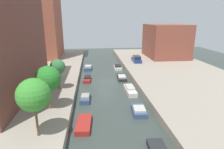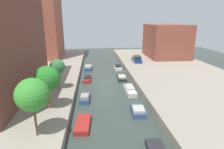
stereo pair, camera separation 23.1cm
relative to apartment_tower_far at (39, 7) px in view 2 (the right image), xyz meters
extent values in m
plane|color=#333D38|center=(16.00, -21.15, -14.20)|extent=(84.00, 84.00, 0.00)
cube|color=gray|center=(1.00, -21.15, -13.70)|extent=(20.00, 64.00, 1.00)
cube|color=gray|center=(31.00, -21.15, -13.70)|extent=(20.00, 64.00, 1.00)
cube|color=brown|center=(0.00, 0.00, 0.00)|extent=(10.00, 12.33, 26.40)
cube|color=brown|center=(34.00, -3.24, -8.80)|extent=(10.00, 12.42, 8.80)
cylinder|color=brown|center=(8.55, -38.58, -11.70)|extent=(0.21, 0.21, 3.00)
sphere|color=#35892D|center=(8.55, -38.58, -9.18)|extent=(2.94, 2.94, 2.94)
cylinder|color=brown|center=(8.55, -33.00, -11.85)|extent=(0.32, 0.32, 2.70)
sphere|color=#247525|center=(8.55, -33.00, -9.47)|extent=(2.95, 2.95, 2.95)
cylinder|color=brown|center=(8.55, -26.48, -11.85)|extent=(0.20, 0.20, 2.71)
sphere|color=#316C3A|center=(8.55, -26.48, -9.71)|extent=(2.26, 2.26, 2.26)
cube|color=navy|center=(24.57, -8.87, -12.79)|extent=(1.94, 4.50, 0.83)
cube|color=#1E2328|center=(24.57, -9.20, -12.01)|extent=(1.67, 2.49, 0.72)
cube|color=maroon|center=(12.54, -35.86, -13.91)|extent=(1.77, 3.86, 0.58)
cube|color=#33476B|center=(12.52, -29.00, -13.89)|extent=(1.48, 3.12, 0.63)
cube|color=gray|center=(12.52, -29.08, -13.44)|extent=(1.21, 1.74, 0.27)
cube|color=maroon|center=(12.63, -19.99, -13.92)|extent=(1.51, 3.33, 0.57)
cube|color=black|center=(12.63, -19.69, -13.49)|extent=(1.21, 1.86, 0.29)
cube|color=#33476B|center=(12.65, -11.51, -13.90)|extent=(1.85, 3.37, 0.61)
cube|color=#B2ADA3|center=(12.65, -11.26, -13.46)|extent=(1.52, 1.88, 0.27)
cube|color=#33476B|center=(19.25, -33.38, -13.91)|extent=(1.86, 3.34, 0.58)
cube|color=#B2ADA3|center=(19.25, -33.62, -13.51)|extent=(1.50, 1.87, 0.22)
cube|color=beige|center=(19.50, -26.63, -13.85)|extent=(1.47, 4.45, 0.70)
cube|color=#B2ADA3|center=(19.50, -26.35, -13.34)|extent=(1.22, 2.46, 0.32)
cube|color=#232328|center=(19.29, -19.30, -13.96)|extent=(1.81, 4.17, 0.48)
cube|color=#B2ADA3|center=(19.29, -19.57, -13.61)|extent=(1.48, 2.32, 0.21)
cube|color=beige|center=(19.54, -11.73, -13.90)|extent=(1.80, 3.82, 0.61)
cube|color=black|center=(19.54, -11.83, -13.41)|extent=(1.48, 2.12, 0.37)
camera|label=1|loc=(13.67, -54.42, -2.87)|focal=30.57mm
camera|label=2|loc=(13.90, -54.44, -2.87)|focal=30.57mm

